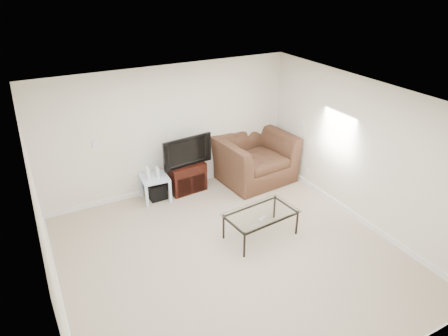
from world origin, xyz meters
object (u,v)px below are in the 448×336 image
television (185,150)px  subwoofer (157,190)px  tv_stand (186,176)px  recliner (254,151)px  coffee_table (261,224)px  side_table (155,188)px

television → subwoofer: bearing=175.3°
tv_stand → television: bearing=-90.0°
tv_stand → subwoofer: tv_stand is taller
television → subwoofer: (-0.64, -0.02, -0.72)m
recliner → coffee_table: recliner is taller
side_table → coffee_table: size_ratio=0.43×
side_table → coffee_table: (1.15, -1.97, -0.01)m
subwoofer → coffee_table: size_ratio=0.28×
tv_stand → subwoofer: 0.65m
television → side_table: (-0.67, -0.04, -0.65)m
side_table → subwoofer: (0.03, 0.02, -0.07)m
recliner → side_table: bearing=170.2°
tv_stand → coffee_table: (0.48, -2.03, -0.07)m
side_table → subwoofer: bearing=30.4°
side_table → recliner: size_ratio=0.34×
tv_stand → subwoofer: size_ratio=2.19×
recliner → coffee_table: bearing=-123.7°
tv_stand → side_table: bearing=-178.9°
television → coffee_table: bearing=-82.9°
subwoofer → recliner: (2.09, -0.18, 0.48)m
television → side_table: 0.93m
side_table → subwoofer: side_table is taller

